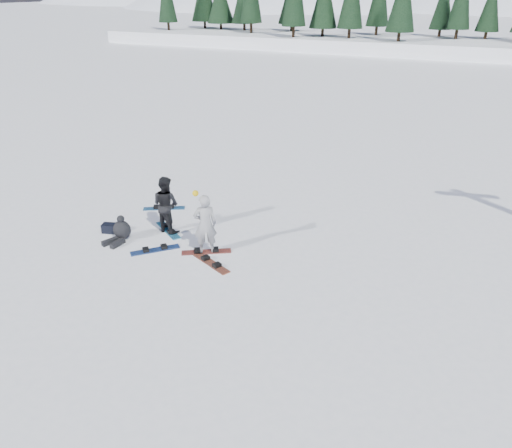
{
  "coord_description": "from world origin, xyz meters",
  "views": [
    {
      "loc": [
        6.35,
        -11.74,
        7.34
      ],
      "look_at": [
        0.83,
        0.06,
        1.1
      ],
      "focal_mm": 35.0,
      "sensor_mm": 36.0,
      "label": 1
    }
  ],
  "objects_px": {
    "snowboarder_man": "(166,204)",
    "gear_bag": "(109,228)",
    "snowboarder_woman": "(205,224)",
    "seated_rider": "(121,231)",
    "snowboard_loose_c": "(164,208)",
    "snowboard_loose_a": "(155,250)",
    "snowboard_loose_b": "(211,263)"
  },
  "relations": [
    {
      "from": "snowboarder_woman",
      "to": "snowboard_loose_b",
      "type": "height_order",
      "value": "snowboarder_woman"
    },
    {
      "from": "snowboarder_woman",
      "to": "seated_rider",
      "type": "height_order",
      "value": "snowboarder_woman"
    },
    {
      "from": "snowboarder_man",
      "to": "snowboard_loose_c",
      "type": "distance_m",
      "value": 2.07
    },
    {
      "from": "snowboard_loose_a",
      "to": "snowboard_loose_b",
      "type": "bearing_deg",
      "value": -45.64
    },
    {
      "from": "seated_rider",
      "to": "gear_bag",
      "type": "distance_m",
      "value": 0.76
    },
    {
      "from": "snowboard_loose_c",
      "to": "snowboard_loose_a",
      "type": "height_order",
      "value": "same"
    },
    {
      "from": "gear_bag",
      "to": "snowboard_loose_c",
      "type": "bearing_deg",
      "value": 77.76
    },
    {
      "from": "snowboarder_woman",
      "to": "seated_rider",
      "type": "bearing_deg",
      "value": -27.46
    },
    {
      "from": "snowboard_loose_a",
      "to": "snowboard_loose_c",
      "type": "bearing_deg",
      "value": 73.32
    },
    {
      "from": "seated_rider",
      "to": "snowboard_loose_b",
      "type": "relative_size",
      "value": 0.68
    },
    {
      "from": "seated_rider",
      "to": "gear_bag",
      "type": "height_order",
      "value": "seated_rider"
    },
    {
      "from": "gear_bag",
      "to": "snowboard_loose_a",
      "type": "bearing_deg",
      "value": -11.0
    },
    {
      "from": "gear_bag",
      "to": "snowboard_loose_b",
      "type": "bearing_deg",
      "value": -5.4
    },
    {
      "from": "snowboarder_woman",
      "to": "snowboard_loose_b",
      "type": "relative_size",
      "value": 1.36
    },
    {
      "from": "seated_rider",
      "to": "snowboard_loose_a",
      "type": "relative_size",
      "value": 0.68
    },
    {
      "from": "snowboarder_man",
      "to": "seated_rider",
      "type": "relative_size",
      "value": 1.85
    },
    {
      "from": "snowboarder_woman",
      "to": "gear_bag",
      "type": "xyz_separation_m",
      "value": [
        -3.57,
        -0.16,
        -0.8
      ]
    },
    {
      "from": "snowboard_loose_c",
      "to": "snowboard_loose_a",
      "type": "distance_m",
      "value": 3.19
    },
    {
      "from": "snowboarder_man",
      "to": "snowboard_loose_b",
      "type": "xyz_separation_m",
      "value": [
        2.38,
        -1.3,
        -0.93
      ]
    },
    {
      "from": "snowboard_loose_c",
      "to": "snowboard_loose_b",
      "type": "bearing_deg",
      "value": -67.25
    },
    {
      "from": "snowboard_loose_b",
      "to": "snowboard_loose_a",
      "type": "xyz_separation_m",
      "value": [
        -1.97,
        -0.02,
        0.0
      ]
    },
    {
      "from": "seated_rider",
      "to": "snowboard_loose_c",
      "type": "relative_size",
      "value": 0.68
    },
    {
      "from": "snowboarder_man",
      "to": "seated_rider",
      "type": "bearing_deg",
      "value": 58.77
    },
    {
      "from": "snowboarder_man",
      "to": "gear_bag",
      "type": "distance_m",
      "value": 2.06
    },
    {
      "from": "snowboard_loose_c",
      "to": "snowboarder_man",
      "type": "bearing_deg",
      "value": -80.85
    },
    {
      "from": "snowboarder_man",
      "to": "snowboard_loose_b",
      "type": "height_order",
      "value": "snowboarder_man"
    },
    {
      "from": "snowboarder_man",
      "to": "seated_rider",
      "type": "xyz_separation_m",
      "value": [
        -0.97,
        -1.17,
        -0.63
      ]
    },
    {
      "from": "gear_bag",
      "to": "snowboard_loose_b",
      "type": "height_order",
      "value": "gear_bag"
    },
    {
      "from": "snowboard_loose_a",
      "to": "snowboarder_woman",
      "type": "bearing_deg",
      "value": -25.49
    },
    {
      "from": "snowboard_loose_c",
      "to": "seated_rider",
      "type": "bearing_deg",
      "value": -115.35
    },
    {
      "from": "gear_bag",
      "to": "snowboard_loose_b",
      "type": "xyz_separation_m",
      "value": [
        4.05,
        -0.38,
        -0.14
      ]
    },
    {
      "from": "snowboarder_woman",
      "to": "snowboarder_man",
      "type": "bearing_deg",
      "value": -57.31
    }
  ]
}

